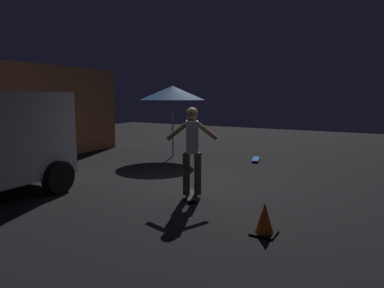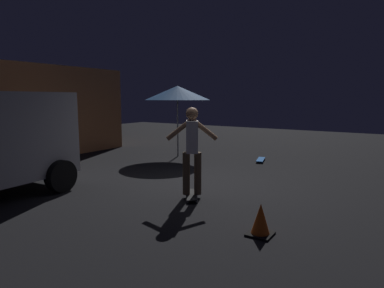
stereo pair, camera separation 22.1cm
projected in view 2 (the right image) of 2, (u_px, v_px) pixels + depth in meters
ground_plane at (200, 185)px, 7.30m from camera, size 28.00×28.00×0.00m
patio_umbrella at (177, 93)px, 10.59m from camera, size 2.10×2.10×2.30m
skateboard_ridden at (192, 195)px, 6.35m from camera, size 0.76×0.60×0.07m
skateboard_spare at (261, 160)px, 10.01m from camera, size 0.81×0.39×0.07m
skater at (192, 145)px, 6.22m from camera, size 0.62×0.87×1.67m
traffic_cone at (261, 221)px, 4.60m from camera, size 0.34×0.34×0.46m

